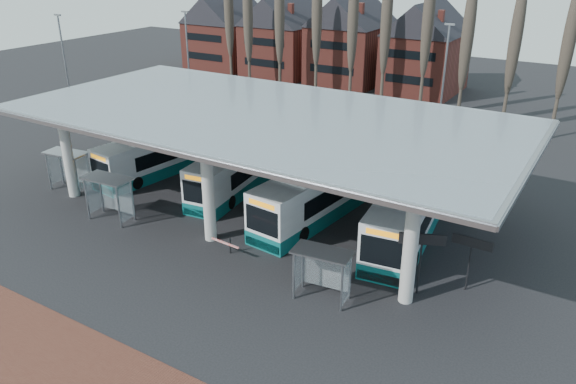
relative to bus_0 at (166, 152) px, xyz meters
The scene contains 17 objects.
ground 13.63m from the bus_0, 43.87° to the right, with size 140.00×140.00×0.00m, color black.
station_canopy 10.73m from the bus_0, ahead, with size 32.00×16.00×6.34m.
poplar_row 26.57m from the bus_0, 67.52° to the left, with size 45.10×1.10×14.50m.
townhouse_row 35.40m from the bus_0, 99.80° to the left, with size 36.80×10.30×12.25m.
lamp_post_a 15.54m from the bus_0, 123.13° to the left, with size 0.80×0.16×10.17m.
lamp_post_b 23.22m from the bus_0, 46.48° to the left, with size 0.80×0.16×10.17m.
lamp_post_d 17.30m from the bus_0, 164.15° to the left, with size 0.80×0.16×10.17m.
bus_0 is the anchor object (origin of this frame).
bus_1 6.74m from the bus_0, ahead, with size 3.81×11.66×3.18m.
bus_2 13.77m from the bus_0, ahead, with size 3.84×12.42×3.39m.
bus_3 19.43m from the bus_0, ahead, with size 4.08×12.55×3.42m.
shelter_0 6.98m from the bus_0, 118.66° to the right, with size 3.16×1.87×2.78m.
shelter_1 8.48m from the bus_0, 70.52° to the right, with size 3.17×1.74×2.85m.
shelter_2 20.17m from the bus_0, 25.66° to the right, with size 3.00×1.75×2.65m.
info_sign_0 22.86m from the bus_0, 15.18° to the right, with size 2.09×1.00×3.32m.
info_sign_1 24.43m from the bus_0, 10.40° to the right, with size 1.98×0.16×2.95m.
barrier 14.20m from the bus_0, 34.16° to the right, with size 1.95×0.59×0.98m.
Camera 1 is at (19.04, -19.98, 15.87)m, focal length 35.00 mm.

